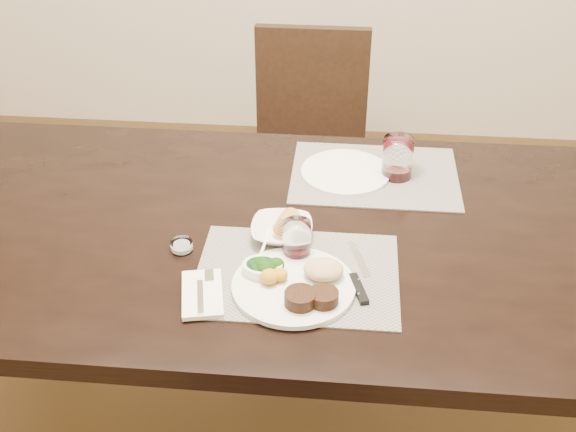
# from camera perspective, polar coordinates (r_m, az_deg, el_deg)

# --- Properties ---
(ground_plane) EXTENTS (4.50, 4.50, 0.00)m
(ground_plane) POSITION_cam_1_polar(r_m,az_deg,el_deg) (2.31, -0.18, -16.37)
(ground_plane) COLOR #452E16
(ground_plane) RESTS_ON ground
(dining_table) EXTENTS (2.00, 1.00, 0.75)m
(dining_table) POSITION_cam_1_polar(r_m,az_deg,el_deg) (1.85, -0.22, -3.06)
(dining_table) COLOR black
(dining_table) RESTS_ON ground
(chair_far) EXTENTS (0.42, 0.42, 0.90)m
(chair_far) POSITION_cam_1_polar(r_m,az_deg,el_deg) (2.72, 1.69, 6.05)
(chair_far) COLOR black
(chair_far) RESTS_ON ground
(placemat_near) EXTENTS (0.46, 0.34, 0.00)m
(placemat_near) POSITION_cam_1_polar(r_m,az_deg,el_deg) (1.65, 0.72, -4.64)
(placemat_near) COLOR slate
(placemat_near) RESTS_ON dining_table
(placemat_far) EXTENTS (0.46, 0.34, 0.00)m
(placemat_far) POSITION_cam_1_polar(r_m,az_deg,el_deg) (2.03, 6.85, 3.24)
(placemat_far) COLOR slate
(placemat_far) RESTS_ON dining_table
(dinner_plate) EXTENTS (0.27, 0.27, 0.05)m
(dinner_plate) POSITION_cam_1_polar(r_m,az_deg,el_deg) (1.59, 0.91, -5.38)
(dinner_plate) COLOR white
(dinner_plate) RESTS_ON placemat_near
(napkin_fork) EXTENTS (0.12, 0.17, 0.02)m
(napkin_fork) POSITION_cam_1_polar(r_m,az_deg,el_deg) (1.59, -6.78, -6.12)
(napkin_fork) COLOR white
(napkin_fork) RESTS_ON placemat_near
(steak_knife) EXTENTS (0.06, 0.23, 0.01)m
(steak_knife) POSITION_cam_1_polar(r_m,az_deg,el_deg) (1.63, 5.61, -5.15)
(steak_knife) COLOR silver
(steak_knife) RESTS_ON placemat_near
(cracker_bowl) EXTENTS (0.15, 0.15, 0.07)m
(cracker_bowl) POSITION_cam_1_polar(r_m,az_deg,el_deg) (1.75, -0.49, -1.12)
(cracker_bowl) COLOR white
(cracker_bowl) RESTS_ON placemat_near
(sauce_ramekin) EXTENTS (0.09, 0.14, 0.07)m
(sauce_ramekin) POSITION_cam_1_polar(r_m,az_deg,el_deg) (1.63, -2.04, -4.23)
(sauce_ramekin) COLOR white
(sauce_ramekin) RESTS_ON placemat_near
(wine_glass_near) EXTENTS (0.07, 0.07, 0.09)m
(wine_glass_near) POSITION_cam_1_polar(r_m,az_deg,el_deg) (1.68, 0.70, -2.01)
(wine_glass_near) COLOR white
(wine_glass_near) RESTS_ON placemat_near
(far_plate) EXTENTS (0.25, 0.25, 0.01)m
(far_plate) POSITION_cam_1_polar(r_m,az_deg,el_deg) (2.02, 4.56, 3.47)
(far_plate) COLOR white
(far_plate) RESTS_ON placemat_far
(wine_glass_far) EXTENTS (0.08, 0.08, 0.12)m
(wine_glass_far) POSITION_cam_1_polar(r_m,az_deg,el_deg) (2.00, 8.65, 4.43)
(wine_glass_far) COLOR white
(wine_glass_far) RESTS_ON placemat_far
(salt_cellar) EXTENTS (0.05, 0.05, 0.02)m
(salt_cellar) POSITION_cam_1_polar(r_m,az_deg,el_deg) (1.74, -8.39, -2.38)
(salt_cellar) COLOR white
(salt_cellar) RESTS_ON dining_table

